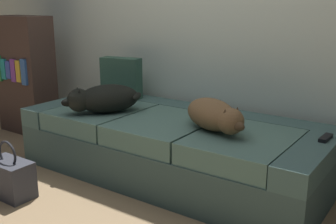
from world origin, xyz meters
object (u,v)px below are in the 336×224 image
Objects in this scene: tv_remote at (326,138)px; throw_pillow at (121,78)px; couch at (172,146)px; dog_dark at (103,99)px; bookshelf at (26,75)px; handbag at (10,178)px; dog_tan at (215,115)px.

throw_pillow is at bearing 177.80° from tv_remote.
dog_dark reaches higher than couch.
throw_pillow is 1.06m from bookshelf.
tv_remote is 0.44× the size of throw_pillow.
bookshelf reaches higher than couch.
dog_dark is 1.47× the size of handbag.
dog_dark is (-0.48, -0.18, 0.32)m from couch.
bookshelf is (-1.07, 0.96, 0.42)m from handbag.
dog_dark is at bearing -64.59° from throw_pillow.
couch is 3.98× the size of dog_tan.
handbag is 0.34× the size of bookshelf.
handbag is at bearing -146.91° from tv_remote.
dog_tan is (0.39, -0.10, 0.32)m from couch.
throw_pillow is at bearing 9.79° from bookshelf.
couch is 6.42× the size of throw_pillow.
tv_remote is (0.63, 0.22, -0.09)m from dog_tan.
bookshelf reaches higher than dog_dark.
throw_pillow is 0.90× the size of handbag.
throw_pillow reaches higher than dog_dark.
tv_remote is 2.76m from bookshelf.
dog_tan reaches higher than tv_remote.
couch is 14.56× the size of tv_remote.
dog_dark is at bearing -11.73° from bookshelf.
tv_remote is (1.02, 0.12, 0.23)m from couch.
dog_dark is 1.54m from tv_remote.
dog_tan is 1.62× the size of throw_pillow.
bookshelf is at bearing -176.72° from tv_remote.
throw_pillow reaches higher than tv_remote.
bookshelf reaches higher than throw_pillow.
couch is 3.92× the size of dog_dark.
couch is at bearing -20.46° from throw_pillow.
throw_pillow is (-0.69, 0.26, 0.39)m from couch.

